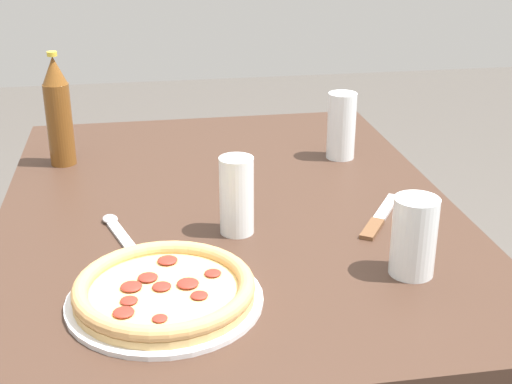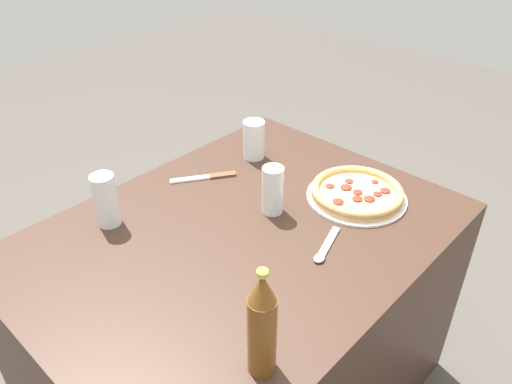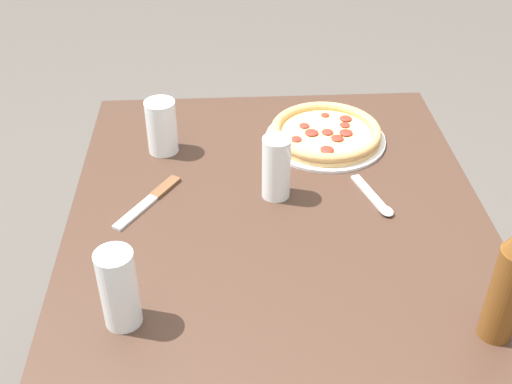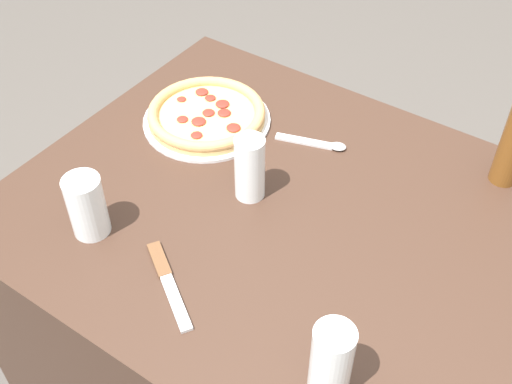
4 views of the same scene
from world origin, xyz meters
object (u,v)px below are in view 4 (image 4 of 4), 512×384
at_px(glass_mango_juice, 331,365).
at_px(knife, 168,281).
at_px(glass_water, 87,207).
at_px(spoon, 319,144).
at_px(pizza_margherita, 207,115).
at_px(glass_lemonade, 249,170).

distance_m(glass_mango_juice, knife, 0.36).
relative_size(glass_water, spoon, 0.82).
distance_m(pizza_margherita, knife, 0.48).
distance_m(glass_lemonade, knife, 0.28).
bearing_deg(knife, pizza_margherita, 118.81).
bearing_deg(glass_water, glass_lemonade, 52.30).
distance_m(pizza_margherita, glass_mango_juice, 0.73).
relative_size(glass_water, knife, 0.70).
relative_size(pizza_margherita, spoon, 1.84).
xyz_separation_m(glass_water, glass_lemonade, (0.20, 0.26, 0.00)).
bearing_deg(glass_lemonade, knife, -88.46).
bearing_deg(glass_lemonade, pizza_margherita, 146.91).
bearing_deg(spoon, knife, -93.84).
distance_m(glass_mango_juice, glass_lemonade, 0.46).
height_order(pizza_margherita, knife, pizza_margherita).
distance_m(glass_lemonade, spoon, 0.23).
bearing_deg(glass_mango_juice, glass_lemonade, 140.44).
height_order(pizza_margherita, glass_water, glass_water).
bearing_deg(pizza_margherita, glass_lemonade, -33.09).
bearing_deg(knife, glass_mango_juice, -3.32).
height_order(glass_water, knife, glass_water).
distance_m(glass_water, glass_lemonade, 0.33).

